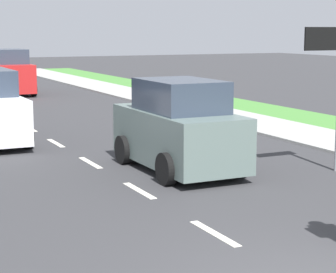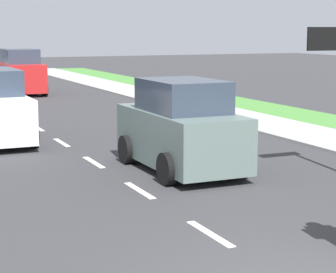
# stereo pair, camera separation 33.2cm
# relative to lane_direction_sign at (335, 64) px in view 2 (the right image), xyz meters

# --- Properties ---
(ground_plane) EXTENTS (96.00, 96.00, 0.00)m
(ground_plane) POSITION_rel_lane_direction_sign_xyz_m (-4.48, 15.52, -2.41)
(ground_plane) COLOR #333335
(sidewalk_right) EXTENTS (2.40, 72.00, 0.14)m
(sidewalk_right) POSITION_rel_lane_direction_sign_xyz_m (2.72, 4.52, -2.41)
(sidewalk_right) COLOR #9E9E99
(sidewalk_right) RESTS_ON ground
(lane_direction_sign) EXTENTS (1.16, 0.11, 3.20)m
(lane_direction_sign) POSITION_rel_lane_direction_sign_xyz_m (0.00, 0.00, 0.00)
(lane_direction_sign) COLOR gray
(lane_direction_sign) RESTS_ON ground
(car_outgoing_ahead) EXTENTS (1.93, 3.82, 2.06)m
(car_outgoing_ahead) POSITION_rel_lane_direction_sign_xyz_m (-2.93, 1.58, -1.45)
(car_outgoing_ahead) COLOR slate
(car_outgoing_ahead) RESTS_ON ground
(car_outgoing_far) EXTENTS (2.01, 4.25, 2.22)m
(car_outgoing_far) POSITION_rel_lane_direction_sign_xyz_m (-2.73, 20.74, -1.37)
(car_outgoing_far) COLOR red
(car_outgoing_far) RESTS_ON ground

